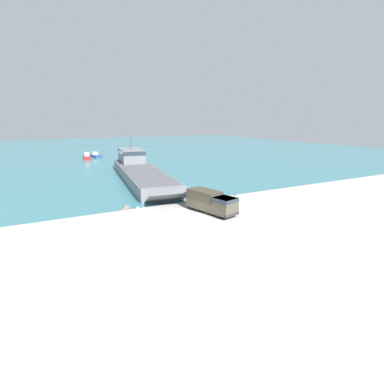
{
  "coord_description": "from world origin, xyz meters",
  "views": [
    {
      "loc": [
        -16.82,
        -33.15,
        12.28
      ],
      "look_at": [
        3.06,
        4.63,
        1.97
      ],
      "focal_mm": 28.0,
      "sensor_mm": 36.0,
      "label": 1
    }
  ],
  "objects_px": {
    "landing_craft": "(139,169)",
    "soldier_on_ramp": "(229,202)",
    "moored_boat_a": "(95,155)",
    "moored_boat_c": "(132,157)",
    "moored_boat_b": "(87,157)",
    "military_truck": "(211,202)"
  },
  "relations": [
    {
      "from": "moored_boat_c",
      "to": "moored_boat_a",
      "type": "bearing_deg",
      "value": -4.81
    },
    {
      "from": "landing_craft",
      "to": "moored_boat_b",
      "type": "distance_m",
      "value": 37.97
    },
    {
      "from": "soldier_on_ramp",
      "to": "moored_boat_c",
      "type": "xyz_separation_m",
      "value": [
        3.89,
        60.46,
        -0.29
      ]
    },
    {
      "from": "military_truck",
      "to": "moored_boat_b",
      "type": "bearing_deg",
      "value": 170.38
    },
    {
      "from": "soldier_on_ramp",
      "to": "moored_boat_b",
      "type": "distance_m",
      "value": 67.18
    },
    {
      "from": "landing_craft",
      "to": "moored_boat_b",
      "type": "bearing_deg",
      "value": 105.01
    },
    {
      "from": "military_truck",
      "to": "moored_boat_b",
      "type": "distance_m",
      "value": 67.27
    },
    {
      "from": "moored_boat_b",
      "to": "moored_boat_c",
      "type": "xyz_separation_m",
      "value": [
        12.81,
        -6.13,
        -0.03
      ]
    },
    {
      "from": "military_truck",
      "to": "soldier_on_ramp",
      "type": "bearing_deg",
      "value": 83.19
    },
    {
      "from": "soldier_on_ramp",
      "to": "moored_boat_a",
      "type": "height_order",
      "value": "soldier_on_ramp"
    },
    {
      "from": "moored_boat_a",
      "to": "moored_boat_b",
      "type": "bearing_deg",
      "value": 44.07
    },
    {
      "from": "landing_craft",
      "to": "moored_boat_c",
      "type": "height_order",
      "value": "landing_craft"
    },
    {
      "from": "moored_boat_c",
      "to": "soldier_on_ramp",
      "type": "bearing_deg",
      "value": 131.82
    },
    {
      "from": "landing_craft",
      "to": "soldier_on_ramp",
      "type": "xyz_separation_m",
      "value": [
        3.9,
        -28.97,
        -0.89
      ]
    },
    {
      "from": "landing_craft",
      "to": "military_truck",
      "type": "xyz_separation_m",
      "value": [
        0.6,
        -29.41,
        -0.33
      ]
    },
    {
      "from": "landing_craft",
      "to": "soldier_on_ramp",
      "type": "height_order",
      "value": "landing_craft"
    },
    {
      "from": "military_truck",
      "to": "moored_boat_c",
      "type": "bearing_deg",
      "value": 158.86
    },
    {
      "from": "soldier_on_ramp",
      "to": "moored_boat_b",
      "type": "bearing_deg",
      "value": 30.37
    },
    {
      "from": "moored_boat_b",
      "to": "moored_boat_c",
      "type": "distance_m",
      "value": 14.2
    },
    {
      "from": "landing_craft",
      "to": "moored_boat_c",
      "type": "bearing_deg",
      "value": 83.52
    },
    {
      "from": "military_truck",
      "to": "moored_boat_b",
      "type": "xyz_separation_m",
      "value": [
        -5.61,
        67.03,
        -0.82
      ]
    },
    {
      "from": "military_truck",
      "to": "landing_craft",
      "type": "bearing_deg",
      "value": 166.76
    }
  ]
}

